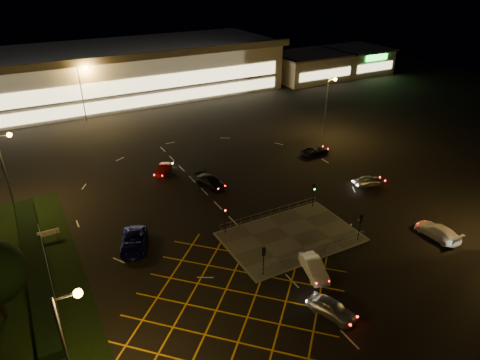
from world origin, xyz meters
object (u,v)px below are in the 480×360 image
signal_ne (314,190)px  car_far_dkgrey (211,182)px  signal_sw (264,256)px  car_right_silver (369,181)px  car_approach_white (438,231)px  car_left_blue (134,242)px  car_near_silver (332,308)px  car_east_grey (315,151)px  signal_se (360,222)px  car_circ_red (164,169)px  car_queue_white (314,268)px  signal_nw (225,216)px

signal_ne → car_far_dkgrey: bearing=128.6°
signal_sw → car_right_silver: signal_sw is taller
car_right_silver → car_approach_white: size_ratio=0.79×
signal_ne → car_left_blue: size_ratio=0.57×
car_near_silver → car_east_grey: car_near_silver is taller
car_near_silver → car_approach_white: (17.61, 3.50, -0.00)m
car_near_silver → car_right_silver: (19.66, 16.12, -0.06)m
car_near_silver → car_left_blue: size_ratio=0.79×
signal_se → car_near_silver: size_ratio=0.72×
car_far_dkgrey → car_right_silver: car_far_dkgrey is taller
car_east_grey → car_approach_white: (-2.11, -24.34, 0.09)m
signal_sw → signal_se: size_ratio=1.00×
car_near_silver → car_far_dkgrey: size_ratio=0.89×
signal_ne → car_approach_white: size_ratio=0.62×
car_left_blue → car_circ_red: 17.72m
car_near_silver → car_circ_red: size_ratio=1.16×
signal_se → car_left_blue: 23.98m
car_far_dkgrey → signal_sw: bearing=-116.4°
car_approach_white → car_queue_white: bearing=-7.4°
car_near_silver → car_circ_red: bearing=76.0°
car_east_grey → car_queue_white: bearing=139.1°
signal_ne → car_east_grey: 16.35m
car_near_silver → car_queue_white: car_near_silver is taller
signal_ne → car_right_silver: 10.28m
car_far_dkgrey → signal_ne: bearing=-67.7°
signal_sw → car_east_grey: size_ratio=0.68×
car_left_blue → car_far_dkgrey: car_left_blue is taller
signal_se → signal_ne: 7.99m
signal_ne → car_far_dkgrey: 13.93m
signal_ne → car_near_silver: signal_ne is taller
car_circ_red → car_east_grey: size_ratio=0.81×
signal_sw → car_queue_white: signal_sw is taller
signal_se → car_right_silver: 13.60m
car_far_dkgrey → car_right_silver: bearing=-44.0°
car_circ_red → car_approach_white: bearing=-15.1°
signal_sw → signal_nw: 7.99m
signal_sw → car_far_dkgrey: 19.18m
signal_se → car_circ_red: signal_se is taller
signal_se → car_queue_white: size_ratio=0.70×
signal_sw → signal_nw: same height
car_near_silver → car_far_dkgrey: bearing=68.3°
car_left_blue → car_circ_red: size_ratio=1.47×
signal_ne → car_approach_white: 14.25m
signal_ne → car_near_silver: size_ratio=0.72×
car_right_silver → car_circ_red: size_ratio=1.07×
signal_se → car_queue_white: 8.04m
signal_nw → car_near_silver: size_ratio=0.72×
car_right_silver → car_queue_white: bearing=134.9°
signal_sw → car_right_silver: size_ratio=0.78×
car_right_silver → car_left_blue: bearing=100.3°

